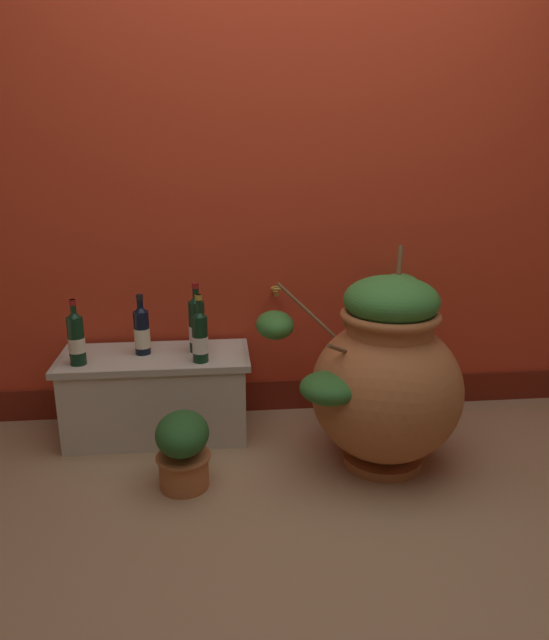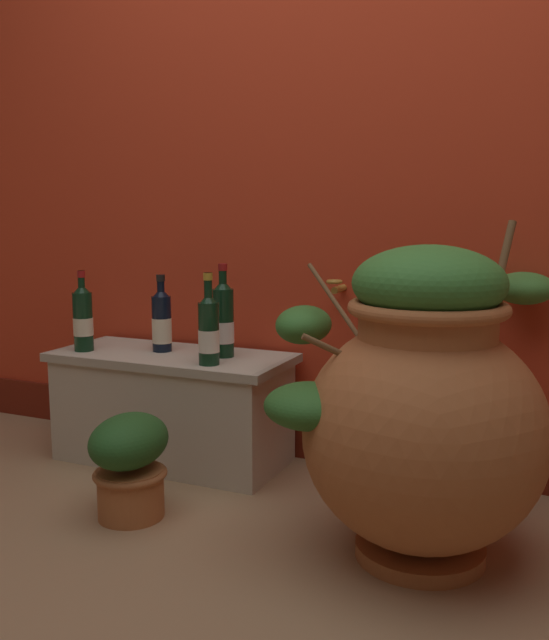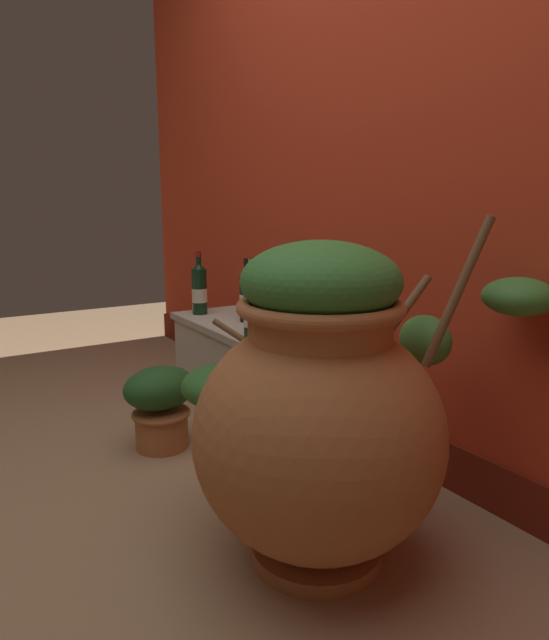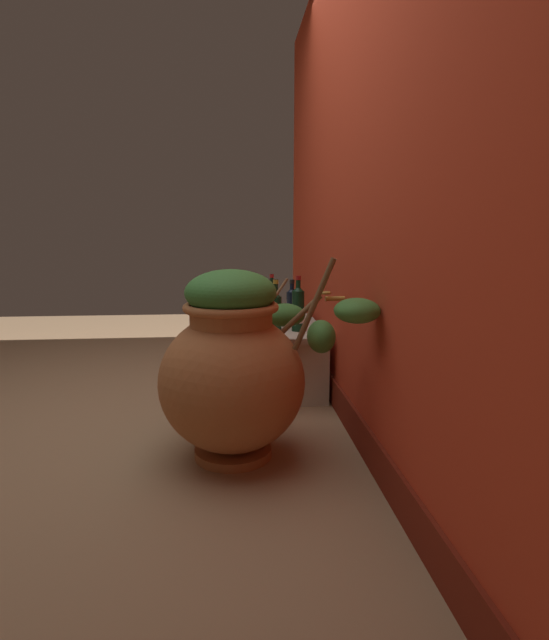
# 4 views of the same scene
# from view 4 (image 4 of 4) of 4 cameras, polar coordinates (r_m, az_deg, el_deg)

# --- Properties ---
(ground_plane) EXTENTS (7.00, 7.00, 0.00)m
(ground_plane) POSITION_cam_4_polar(r_m,az_deg,el_deg) (2.64, -16.45, -11.96)
(ground_plane) COLOR #9E7A56
(back_wall) EXTENTS (4.40, 0.33, 2.60)m
(back_wall) POSITION_cam_4_polar(r_m,az_deg,el_deg) (2.51, 11.16, 17.22)
(back_wall) COLOR red
(back_wall) RESTS_ON ground_plane
(terracotta_urn) EXTENTS (0.84, 0.90, 0.88)m
(terracotta_urn) POSITION_cam_4_polar(r_m,az_deg,el_deg) (2.13, -4.69, -5.55)
(terracotta_urn) COLOR #B26638
(terracotta_urn) RESTS_ON ground_plane
(stone_ledge) EXTENTS (0.87, 0.38, 0.40)m
(stone_ledge) POSITION_cam_4_polar(r_m,az_deg,el_deg) (3.14, 1.72, -3.85)
(stone_ledge) COLOR beige
(stone_ledge) RESTS_ON ground_plane
(wine_bottle_left) EXTENTS (0.07, 0.07, 0.31)m
(wine_bottle_left) POSITION_cam_4_polar(r_m,az_deg,el_deg) (2.86, 0.14, 1.01)
(wine_bottle_left) COLOR black
(wine_bottle_left) RESTS_ON stone_ledge
(wine_bottle_middle) EXTENTS (0.08, 0.08, 0.33)m
(wine_bottle_middle) POSITION_cam_4_polar(r_m,az_deg,el_deg) (2.89, 2.75, 1.37)
(wine_bottle_middle) COLOR black
(wine_bottle_middle) RESTS_ON stone_ledge
(wine_bottle_right) EXTENTS (0.07, 0.07, 0.29)m
(wine_bottle_right) POSITION_cam_4_polar(r_m,az_deg,el_deg) (3.39, -0.33, 2.49)
(wine_bottle_right) COLOR black
(wine_bottle_right) RESTS_ON stone_ledge
(wine_bottle_back) EXTENTS (0.07, 0.07, 0.28)m
(wine_bottle_back) POSITION_cam_4_polar(r_m,az_deg,el_deg) (3.14, 2.04, 1.68)
(wine_bottle_back) COLOR black
(wine_bottle_back) RESTS_ON stone_ledge
(potted_shrub) EXTENTS (0.22, 0.27, 0.32)m
(potted_shrub) POSITION_cam_4_polar(r_m,az_deg,el_deg) (3.00, -6.89, -5.45)
(potted_shrub) COLOR #B26638
(potted_shrub) RESTS_ON ground_plane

